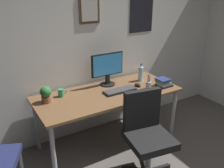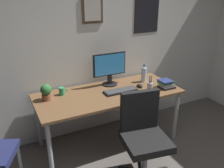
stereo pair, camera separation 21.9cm
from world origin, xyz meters
The scene contains 11 objects.
wall_back centered at (0.00, 2.15, 1.30)m, with size 4.40×0.10×2.60m.
desk centered at (-0.19, 1.68, 0.66)m, with size 1.81×0.78×0.73m.
office_chair centered at (-0.11, 1.00, 0.53)m, with size 0.57×0.57×0.95m.
monitor centered at (-0.06, 1.91, 0.97)m, with size 0.46×0.20×0.43m.
keyboard centered at (-0.04, 1.63, 0.74)m, with size 0.43×0.15×0.03m.
computer_mouse centered at (0.26, 1.65, 0.75)m, with size 0.06×0.11×0.04m.
water_bottle centered at (0.42, 1.80, 0.84)m, with size 0.07×0.07×0.25m.
coffee_mug_near centered at (-0.72, 1.87, 0.78)m, with size 0.11×0.07×0.10m.
potted_plant centered at (-0.92, 1.81, 0.83)m, with size 0.13×0.13×0.19m.
pen_cup centered at (0.33, 1.51, 0.79)m, with size 0.07×0.07×0.20m.
book_stack_left centered at (0.56, 1.48, 0.78)m, with size 0.19×0.17×0.11m.
Camera 1 is at (-1.57, -0.71, 1.96)m, focal length 38.73 mm.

